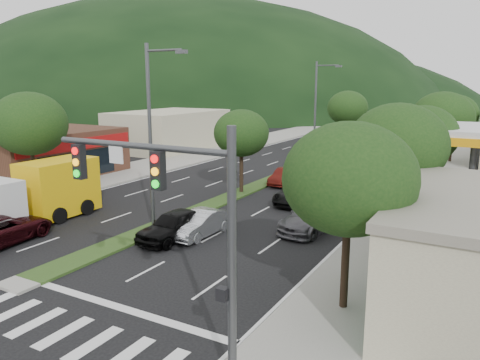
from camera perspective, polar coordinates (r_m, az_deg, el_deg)
The scene contains 26 objects.
ground at distance 21.46m, azimuth -24.46°, elevation -11.26°, with size 160.00×160.00×0.00m, color black.
sidewalk_right at distance 37.39m, azimuth 22.70°, elevation -1.37°, with size 5.00×90.00×0.15m, color gray.
sidewalk_left at distance 47.38m, azimuth -9.49°, elevation 2.02°, with size 6.00×90.00×0.15m, color gray.
median at distance 43.33m, azimuth 6.62°, elevation 1.17°, with size 1.60×56.00×0.12m, color #243E16.
traffic_signal at distance 12.69m, azimuth -7.24°, elevation -3.73°, with size 6.12×0.40×7.00m.
shop_left at distance 44.06m, azimuth -23.38°, elevation 3.02°, with size 10.15×12.00×4.00m.
bldg_left_far at distance 57.77m, azimuth -8.64°, elevation 6.02°, with size 9.00×14.00×4.60m, color beige.
hill_far at distance 155.14m, azimuth -9.23°, elevation 8.74°, with size 176.00×132.00×82.00m, color black.
tree_r_a at distance 16.26m, azimuth 13.18°, elevation 0.13°, with size 4.60×4.60×6.63m.
tree_r_b at distance 23.92m, azimuth 18.64°, elevation 4.03°, with size 4.80×4.80×6.94m.
tree_r_c at distance 31.80m, azimuth 21.37°, elevation 5.11°, with size 4.40×4.40×6.48m.
tree_r_d at distance 41.65m, azimuth 23.43°, elevation 6.96°, with size 5.00×5.00×7.17m.
tree_r_e at distance 51.61m, azimuth 24.63°, elevation 7.30°, with size 4.60×4.60×6.71m.
tree_med_near at distance 33.77m, azimuth 0.17°, elevation 5.72°, with size 4.00×4.00×6.02m.
tree_med_far at distance 57.77m, azimuth 12.98°, elevation 8.55°, with size 4.80×4.80×6.94m.
tree_l_a at distance 36.00m, azimuth -24.29°, elevation 6.27°, with size 5.20×5.20×7.25m.
streetlight_near at distance 25.31m, azimuth -10.57°, elevation 6.10°, with size 2.60×0.25×10.00m.
streetlight_mid at distance 47.24m, azimuth 9.40°, elevation 8.72°, with size 2.60×0.25×10.00m.
sedan_silver at distance 24.98m, azimuth -4.80°, elevation -5.31°, with size 1.44×4.12×1.36m, color #B9BBC1.
suv_maroon at distance 26.65m, azimuth -27.06°, elevation -5.37°, with size 2.46×5.33×1.48m, color black.
car_queue_a at distance 24.57m, azimuth -8.03°, elevation -5.46°, with size 1.82×4.52×1.54m, color black.
car_queue_b at distance 26.15m, azimuth 8.82°, elevation -4.48°, with size 2.09×5.13×1.49m, color #4E4D52.
car_queue_c at distance 37.42m, azimuth 5.46°, elevation 0.41°, with size 1.37×3.93×1.30m, color #50110D.
car_queue_d at distance 31.68m, azimuth 7.13°, elevation -1.67°, with size 2.24×4.86×1.35m, color black.
box_truck at distance 29.85m, azimuth -22.44°, elevation -1.44°, with size 2.87×7.07×3.46m.
motorhome at distance 46.81m, azimuth 18.11°, elevation 3.45°, with size 3.42×8.40×3.13m.
Camera 1 is at (16.36, -11.33, 8.03)m, focal length 35.00 mm.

